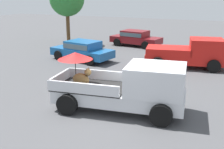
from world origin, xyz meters
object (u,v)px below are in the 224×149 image
object	(u,v)px
parked_sedan_far	(82,50)
pickup_truck_red	(189,53)
parked_sedan_near	(136,37)
pickup_truck_main	(129,87)

from	to	relation	value
parked_sedan_far	pickup_truck_red	bearing A→B (deg)	-161.29
pickup_truck_red	parked_sedan_near	world-z (taller)	pickup_truck_red
parked_sedan_near	parked_sedan_far	bearing A→B (deg)	-94.19
pickup_truck_main	parked_sedan_near	xyz separation A→B (m)	(-4.32, 13.19, -0.23)
pickup_truck_main	parked_sedan_far	distance (m)	8.88
parked_sedan_near	parked_sedan_far	world-z (taller)	same
parked_sedan_near	pickup_truck_main	bearing A→B (deg)	-62.84
pickup_truck_red	parked_sedan_near	xyz separation A→B (m)	(-5.35, 5.47, -0.13)
pickup_truck_main	parked_sedan_far	bearing A→B (deg)	123.45
pickup_truck_red	parked_sedan_near	bearing A→B (deg)	122.72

